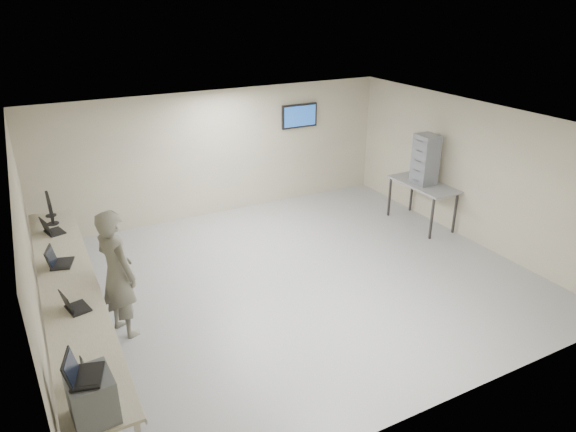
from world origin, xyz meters
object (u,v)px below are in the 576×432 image
workbench (70,289)px  side_table (423,186)px  equipment_box (92,397)px  soldier (117,273)px

workbench → side_table: side_table is taller
side_table → workbench: bearing=-173.4°
side_table → equipment_box: bearing=-153.7°
workbench → side_table: 7.24m
equipment_box → side_table: size_ratio=0.31×
workbench → soldier: (0.64, -0.16, 0.16)m
equipment_box → soldier: size_ratio=0.24×
soldier → side_table: size_ratio=1.25×
equipment_box → soldier: bearing=70.2°
soldier → equipment_box: bearing=140.7°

